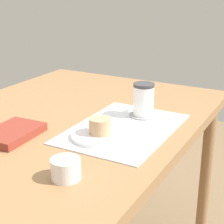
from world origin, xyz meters
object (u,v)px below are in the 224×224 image
(sugar_bowl, at_px, (66,169))
(small_book, at_px, (12,133))
(dining_table, at_px, (65,139))
(coffee_mug, at_px, (144,99))
(pastry, at_px, (100,126))
(pastry_plate, at_px, (100,135))

(sugar_bowl, xyz_separation_m, small_book, (0.12, 0.28, -0.01))
(dining_table, height_order, coffee_mug, coffee_mug)
(coffee_mug, height_order, small_book, coffee_mug)
(sugar_bowl, height_order, small_book, sugar_bowl)
(small_book, bearing_deg, pastry, -66.78)
(pastry_plate, distance_m, pastry, 0.03)
(coffee_mug, bearing_deg, dining_table, 118.87)
(pastry_plate, xyz_separation_m, small_book, (-0.11, 0.23, 0.00))
(small_book, bearing_deg, pastry_plate, -66.78)
(sugar_bowl, bearing_deg, pastry, 11.11)
(dining_table, height_order, sugar_bowl, sugar_bowl)
(pastry_plate, height_order, small_book, small_book)
(small_book, bearing_deg, sugar_bowl, -116.82)
(pastry, bearing_deg, sugar_bowl, -168.89)
(dining_table, relative_size, small_book, 6.37)
(pastry_plate, height_order, pastry, pastry)
(dining_table, relative_size, pastry, 17.59)
(sugar_bowl, distance_m, small_book, 0.31)
(dining_table, bearing_deg, coffee_mug, -61.13)
(dining_table, xyz_separation_m, sugar_bowl, (-0.33, -0.25, 0.11))
(dining_table, distance_m, small_book, 0.23)
(coffee_mug, bearing_deg, pastry, 170.89)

